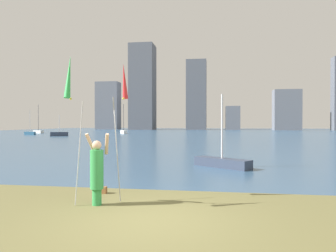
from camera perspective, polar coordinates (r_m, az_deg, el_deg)
name	(u,v)px	position (r m, az deg, el deg)	size (l,w,h in m)	color
ground	(208,135)	(57.75, 7.27, -1.65)	(120.00, 138.00, 0.12)	brown
person	(97,170)	(8.49, -12.91, -7.82)	(0.70, 0.52, 1.90)	green
kite_flag_left	(69,81)	(8.24, -17.65, 7.89)	(0.16, 1.01, 3.87)	#B2B2B7
kite_flag_right	(124,85)	(8.96, -8.09, 7.38)	(0.16, 1.18, 3.83)	#B2B2B7
bag	(103,190)	(9.97, -11.93, -11.42)	(0.25, 0.16, 0.20)	brown
sailboat_0	(222,162)	(15.51, 9.88, -6.49)	(2.83, 2.40, 3.58)	#333D51
sailboat_1	(124,131)	(64.02, -8.17, -1.00)	(2.13, 3.04, 6.05)	white
sailboat_2	(30,133)	(61.93, -24.01, -1.17)	(2.16, 0.77, 4.54)	#2D6084
sailboat_3	(38,131)	(70.83, -22.70, -0.93)	(2.61, 1.67, 5.98)	silver
sailboat_5	(59,134)	(54.62, -19.34, -1.37)	(2.84, 1.99, 3.48)	#333D51
skyline_tower_0	(108,106)	(108.15, -10.93, 3.67)	(7.73, 4.75, 16.07)	slate
skyline_tower_1	(143,87)	(102.13, -4.69, 7.09)	(7.76, 7.43, 27.53)	#565B66
skyline_tower_2	(196,95)	(100.54, 5.22, 5.69)	(6.36, 4.62, 22.29)	#565B66
skyline_tower_3	(233,118)	(101.45, 11.80, 1.45)	(4.40, 5.29, 7.49)	slate
skyline_tower_4	(287,110)	(100.12, 20.96, 2.76)	(7.83, 4.67, 12.13)	slate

